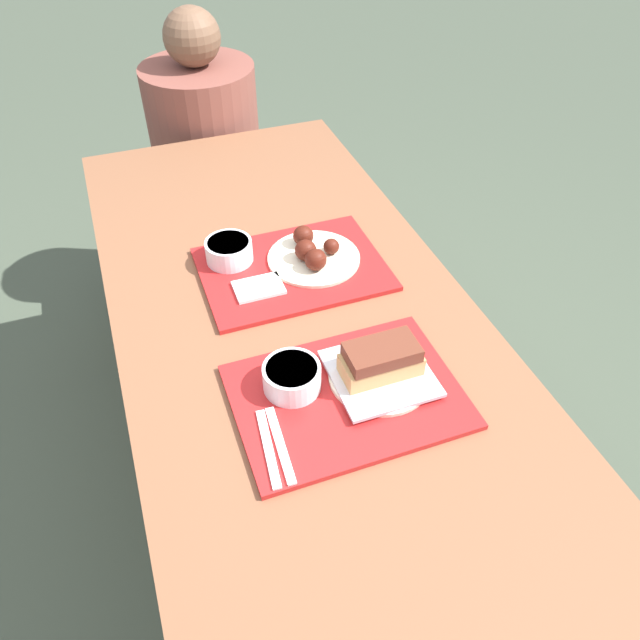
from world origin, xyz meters
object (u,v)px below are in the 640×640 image
(tray_near, at_px, (347,396))
(brisket_sandwich_plate, at_px, (381,366))
(tray_far, at_px, (293,269))
(bowl_coleslaw_far, at_px, (229,250))
(person_seated_across, at_px, (204,126))
(bowl_coleslaw_near, at_px, (292,376))
(wings_plate_far, at_px, (312,253))

(tray_near, bearing_deg, brisket_sandwich_plate, 13.64)
(tray_near, distance_m, tray_far, 0.41)
(bowl_coleslaw_far, relative_size, person_seated_across, 0.17)
(person_seated_across, bearing_deg, bowl_coleslaw_far, -97.60)
(bowl_coleslaw_near, xyz_separation_m, bowl_coleslaw_far, (-0.01, 0.44, 0.00))
(bowl_coleslaw_near, bearing_deg, bowl_coleslaw_far, 91.96)
(brisket_sandwich_plate, bearing_deg, wings_plate_far, 89.46)
(tray_far, distance_m, brisket_sandwich_plate, 0.40)
(tray_near, height_order, wings_plate_far, wings_plate_far)
(tray_near, xyz_separation_m, brisket_sandwich_plate, (0.08, 0.02, 0.04))
(tray_far, relative_size, bowl_coleslaw_near, 3.84)
(tray_far, height_order, person_seated_across, person_seated_across)
(wings_plate_far, distance_m, person_seated_across, 0.97)
(wings_plate_far, relative_size, person_seated_across, 0.34)
(tray_near, xyz_separation_m, bowl_coleslaw_near, (-0.09, 0.05, 0.04))
(tray_near, relative_size, brisket_sandwich_plate, 2.14)
(tray_near, xyz_separation_m, wings_plate_far, (0.08, 0.42, 0.03))
(bowl_coleslaw_near, relative_size, wings_plate_far, 0.50)
(tray_far, xyz_separation_m, brisket_sandwich_plate, (0.05, -0.39, 0.04))
(brisket_sandwich_plate, xyz_separation_m, person_seated_across, (-0.06, 1.36, -0.10))
(bowl_coleslaw_far, bearing_deg, wings_plate_far, -19.67)
(tray_far, relative_size, wings_plate_far, 1.93)
(tray_far, bearing_deg, brisket_sandwich_plate, -82.72)
(tray_far, xyz_separation_m, person_seated_across, (-0.01, 0.97, -0.07))
(bowl_coleslaw_near, relative_size, person_seated_across, 0.17)
(tray_far, xyz_separation_m, wings_plate_far, (0.05, 0.01, 0.03))
(tray_near, relative_size, bowl_coleslaw_near, 3.84)
(bowl_coleslaw_far, height_order, wings_plate_far, wings_plate_far)
(bowl_coleslaw_near, bearing_deg, person_seated_across, 85.51)
(brisket_sandwich_plate, bearing_deg, bowl_coleslaw_near, 167.94)
(bowl_coleslaw_near, height_order, wings_plate_far, wings_plate_far)
(tray_near, distance_m, brisket_sandwich_plate, 0.09)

